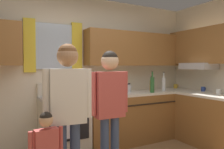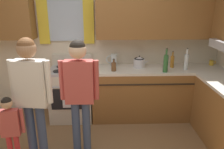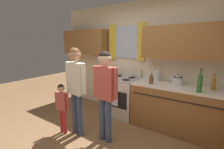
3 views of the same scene
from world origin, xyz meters
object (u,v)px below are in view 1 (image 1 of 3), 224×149
bottle_tall_clear (164,84)px  water_pitcher (102,87)px  bottle_oil_amber (151,85)px  mug_ceramic_white (219,92)px  mug_cobalt_blue (203,89)px  adult_holding_child (68,102)px  adult_in_plaid (110,99)px  mug_mustard_yellow (176,86)px  stovetop_kettle (126,87)px  bottle_squat_brown (109,90)px  stove_oven (64,124)px  bottle_wine_green (152,84)px

bottle_tall_clear → water_pitcher: bearing=167.6°
bottle_tall_clear → bottle_oil_amber: (-0.19, 0.14, -0.03)m
bottle_oil_amber → mug_ceramic_white: bearing=-56.9°
mug_cobalt_blue → bottle_tall_clear: bearing=146.6°
adult_holding_child → adult_in_plaid: 0.56m
mug_mustard_yellow → stovetop_kettle: size_ratio=0.44×
bottle_squat_brown → stove_oven: bearing=169.1°
bottle_wine_green → mug_ceramic_white: size_ratio=3.14×
water_pitcher → mug_cobalt_blue: bearing=-20.3°
bottle_tall_clear → mug_cobalt_blue: 0.75m
stovetop_kettle → stove_oven: bearing=-177.0°
bottle_squat_brown → bottle_oil_amber: bearing=9.9°
bottle_tall_clear → mug_cobalt_blue: size_ratio=3.20×
adult_holding_child → adult_in_plaid: (0.55, 0.12, -0.03)m
bottle_wine_green → mug_cobalt_blue: size_ratio=3.43×
stove_oven → water_pitcher: bearing=12.0°
bottle_squat_brown → bottle_tall_clear: (1.21, 0.03, 0.06)m
bottle_tall_clear → mug_mustard_yellow: bottle_tall_clear is taller
adult_in_plaid → mug_mustard_yellow: bearing=28.1°
mug_mustard_yellow → stove_oven: bearing=-176.5°
bottle_tall_clear → water_pitcher: (-1.20, 0.26, -0.03)m
stovetop_kettle → water_pitcher: size_ratio=1.24×
mug_ceramic_white → water_pitcher: size_ratio=0.57×
bottle_wine_green → stove_oven: bearing=171.8°
stovetop_kettle → bottle_tall_clear: bearing=-12.6°
bottle_oil_amber → mug_ceramic_white: 1.19m
adult_holding_child → adult_in_plaid: size_ratio=1.03×
stove_oven → mug_cobalt_blue: 2.65m
mug_cobalt_blue → bottle_wine_green: bearing=163.7°
water_pitcher → bottle_oil_amber: bearing=-6.8°
bottle_tall_clear → adult_holding_child: size_ratio=0.23×
stove_oven → mug_cobalt_blue: bearing=-11.4°
adult_holding_child → bottle_oil_amber: bearing=30.6°
mug_mustard_yellow → mug_cobalt_blue: 0.67m
bottle_wine_green → bottle_squat_brown: 0.84m
bottle_squat_brown → bottle_oil_amber: (1.02, 0.18, 0.03)m
mug_ceramic_white → mug_mustard_yellow: size_ratio=1.04×
bottle_tall_clear → stovetop_kettle: bearing=167.4°
bottle_squat_brown → stovetop_kettle: stovetop_kettle is taller
stove_oven → bottle_wine_green: 1.69m
adult_holding_child → mug_mustard_yellow: bearing=25.3°
bottle_squat_brown → mug_cobalt_blue: bearing=-11.6°
bottle_oil_amber → mug_mustard_yellow: (0.75, 0.12, -0.06)m
mug_ceramic_white → adult_holding_child: size_ratio=0.08×
bottle_tall_clear → mug_ceramic_white: bottle_tall_clear is taller
bottle_oil_amber → adult_in_plaid: bearing=-143.9°
bottle_squat_brown → mug_mustard_yellow: bearing=9.4°
stove_oven → mug_ceramic_white: 2.63m
bottle_wine_green → adult_in_plaid: bearing=-147.8°
mug_mustard_yellow → adult_holding_child: adult_holding_child is taller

